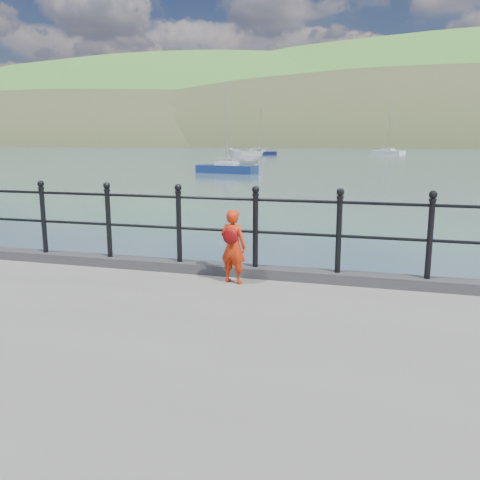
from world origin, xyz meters
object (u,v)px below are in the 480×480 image
(sailboat_deep, at_px, (388,152))
(launch_white, at_px, (246,157))
(child, at_px, (233,246))
(sailboat_left, at_px, (260,153))
(sailboat_port, at_px, (227,169))
(railing, at_px, (216,220))

(sailboat_deep, bearing_deg, launch_white, -70.15)
(child, xyz_separation_m, sailboat_deep, (2.64, 97.82, -1.19))
(child, bearing_deg, sailboat_deep, -79.25)
(child, bearing_deg, sailboat_left, -64.50)
(child, bearing_deg, launch_white, -62.89)
(child, distance_m, sailboat_port, 37.80)
(railing, distance_m, sailboat_left, 84.51)
(launch_white, height_order, sailboat_left, sailboat_left)
(railing, bearing_deg, sailboat_port, 106.93)
(sailboat_deep, relative_size, sailboat_left, 1.17)
(railing, relative_size, sailboat_deep, 1.85)
(sailboat_left, bearing_deg, railing, -94.56)
(sailboat_deep, height_order, sailboat_left, sailboat_deep)
(child, relative_size, sailboat_deep, 0.11)
(sailboat_deep, bearing_deg, sailboat_port, -65.79)
(launch_white, xyz_separation_m, sailboat_left, (-6.76, 34.89, -0.66))
(sailboat_deep, bearing_deg, sailboat_left, -108.77)
(railing, height_order, sailboat_port, sailboat_port)
(railing, xyz_separation_m, launch_white, (-12.28, 47.44, -0.83))
(launch_white, height_order, sailboat_port, sailboat_port)
(sailboat_left, bearing_deg, sailboat_port, -97.63)
(sailboat_left, bearing_deg, sailboat_deep, 16.78)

